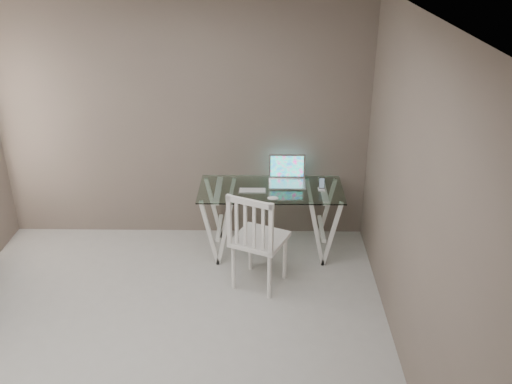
% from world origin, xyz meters
% --- Properties ---
extents(room, '(4.50, 4.52, 2.71)m').
position_xyz_m(room, '(-0.06, 0.02, 1.72)').
color(room, '#AAA8A3').
rests_on(room, ground).
extents(desk, '(1.50, 0.70, 0.75)m').
position_xyz_m(desk, '(0.95, 1.81, 0.38)').
color(desk, silver).
rests_on(desk, ground).
extents(chair, '(0.62, 0.62, 1.03)m').
position_xyz_m(chair, '(0.80, 1.11, 0.57)').
color(chair, white).
rests_on(chair, ground).
extents(laptop, '(0.39, 0.32, 0.27)m').
position_xyz_m(laptop, '(1.12, 1.99, 0.81)').
color(laptop, silver).
rests_on(laptop, desk).
extents(keyboard, '(0.29, 0.12, 0.01)m').
position_xyz_m(keyboard, '(0.76, 1.76, 0.75)').
color(keyboard, silver).
rests_on(keyboard, desk).
extents(mouse, '(0.11, 0.07, 0.04)m').
position_xyz_m(mouse, '(0.97, 1.55, 0.76)').
color(mouse, white).
rests_on(mouse, desk).
extents(phone_dock, '(0.07, 0.07, 0.13)m').
position_xyz_m(phone_dock, '(1.47, 1.79, 0.78)').
color(phone_dock, white).
rests_on(phone_dock, desk).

